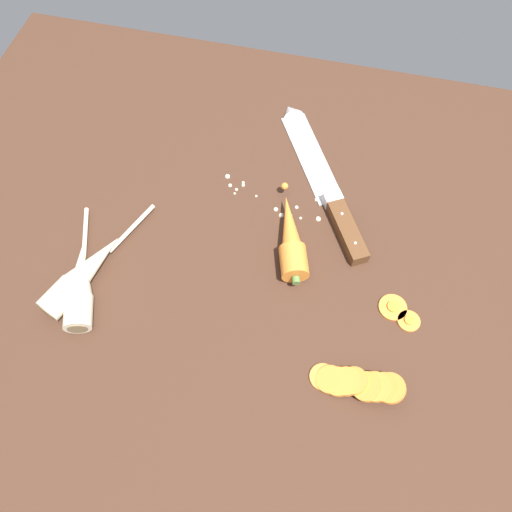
# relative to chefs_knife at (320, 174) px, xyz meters

# --- Properties ---
(ground_plane) EXTENTS (1.20, 0.90, 0.04)m
(ground_plane) POSITION_rel_chefs_knife_xyz_m (-0.07, -0.16, -0.03)
(ground_plane) COLOR #42281C
(chefs_knife) EXTENTS (0.20, 0.32, 0.04)m
(chefs_knife) POSITION_rel_chefs_knife_xyz_m (0.00, 0.00, 0.00)
(chefs_knife) COLOR silver
(chefs_knife) RESTS_ON ground_plane
(whole_carrot) EXTENTS (0.08, 0.18, 0.04)m
(whole_carrot) POSITION_rel_chefs_knife_xyz_m (-0.02, -0.14, 0.01)
(whole_carrot) COLOR orange
(whole_carrot) RESTS_ON ground_plane
(parsnip_front) EXTENTS (0.09, 0.20, 0.04)m
(parsnip_front) POSITION_rel_chefs_knife_xyz_m (-0.31, -0.29, 0.01)
(parsnip_front) COLOR beige
(parsnip_front) RESTS_ON ground_plane
(parsnip_mid_left) EXTENTS (0.11, 0.22, 0.04)m
(parsnip_mid_left) POSITION_rel_chefs_knife_xyz_m (-0.31, -0.27, 0.01)
(parsnip_mid_left) COLOR beige
(parsnip_mid_left) RESTS_ON ground_plane
(carrot_slice_stack) EXTENTS (0.13, 0.04, 0.04)m
(carrot_slice_stack) POSITION_rel_chefs_knife_xyz_m (0.11, -0.34, 0.01)
(carrot_slice_stack) COLOR orange
(carrot_slice_stack) RESTS_ON ground_plane
(carrot_slice_stray_near) EXTENTS (0.03, 0.03, 0.01)m
(carrot_slice_stray_near) POSITION_rel_chefs_knife_xyz_m (0.17, -0.23, -0.00)
(carrot_slice_stray_near) COLOR orange
(carrot_slice_stray_near) RESTS_ON ground_plane
(carrot_slice_stray_mid) EXTENTS (0.04, 0.04, 0.01)m
(carrot_slice_stray_mid) POSITION_rel_chefs_knife_xyz_m (0.15, -0.21, -0.00)
(carrot_slice_stray_mid) COLOR orange
(carrot_slice_stray_mid) RESTS_ON ground_plane
(mince_crumbs) EXTENTS (0.17, 0.10, 0.01)m
(mince_crumbs) POSITION_rel_chefs_knife_xyz_m (-0.07, -0.07, -0.00)
(mince_crumbs) COLOR beige
(mince_crumbs) RESTS_ON ground_plane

